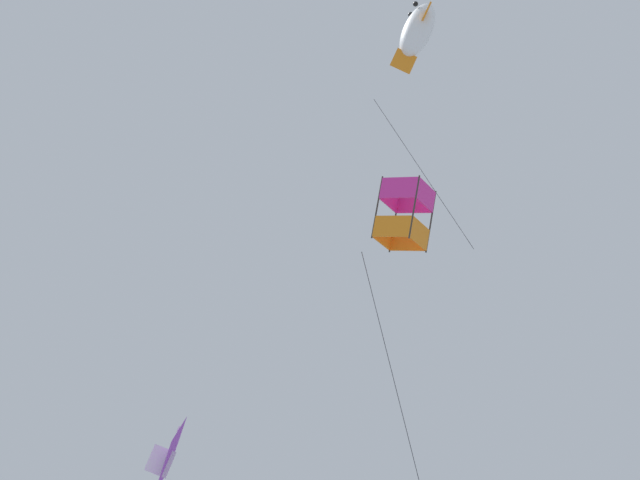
# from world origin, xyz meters

# --- Properties ---
(kite_delta_low_drifter) EXTENTS (3.80, 3.25, 7.84)m
(kite_delta_low_drifter) POSITION_xyz_m (-3.28, 7.76, 32.89)
(kite_delta_low_drifter) COLOR purple
(kite_box_upper_right) EXTENTS (1.41, 1.19, 5.69)m
(kite_box_upper_right) POSITION_xyz_m (7.63, 4.54, 35.09)
(kite_box_upper_right) COLOR #DB2D93
(kite_fish_near_left) EXTENTS (2.46, 1.92, 6.44)m
(kite_fish_near_left) POSITION_xyz_m (4.97, 8.39, 42.12)
(kite_fish_near_left) COLOR white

